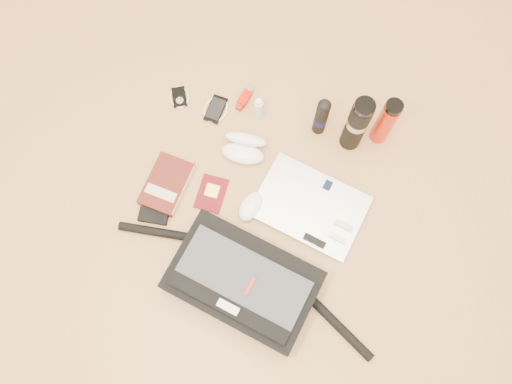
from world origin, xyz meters
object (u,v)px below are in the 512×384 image
at_px(thermos_red, 386,122).
at_px(messenger_bag, 242,282).
at_px(thermos_black, 357,124).
at_px(laptop, 310,207).
at_px(book, 167,184).

bearing_deg(thermos_red, messenger_bag, -122.07).
relative_size(messenger_bag, thermos_red, 3.77).
bearing_deg(messenger_bag, thermos_black, 80.75).
height_order(laptop, book, book).
bearing_deg(laptop, thermos_black, 86.71).
relative_size(messenger_bag, book, 4.05).
xyz_separation_m(laptop, thermos_black, (0.11, 0.28, 0.13)).
bearing_deg(book, messenger_bag, -30.11).
height_order(book, thermos_black, thermos_black).
distance_m(laptop, book, 0.52).
height_order(messenger_bag, thermos_red, thermos_red).
distance_m(book, thermos_black, 0.70).
height_order(laptop, thermos_red, thermos_red).
bearing_deg(thermos_black, laptop, -110.71).
relative_size(messenger_bag, laptop, 2.12).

